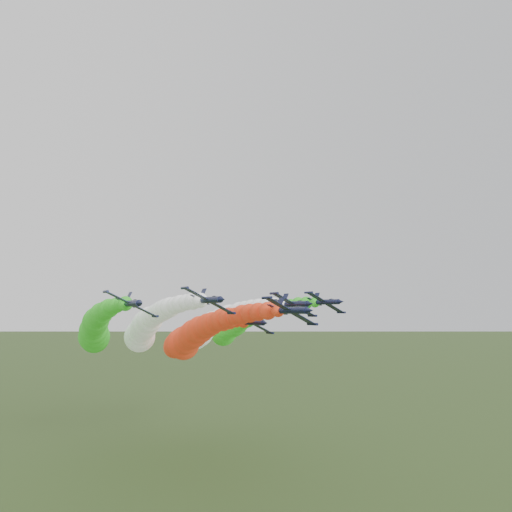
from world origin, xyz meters
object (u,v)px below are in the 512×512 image
object	(u,v)px
jet_lead	(196,335)
jet_outer_right	(237,325)
jet_inner_right	(209,327)
jet_trail	(184,339)
jet_inner_left	(146,327)
jet_outer_left	(96,329)

from	to	relation	value
jet_lead	jet_outer_right	size ratio (longest dim) A/B	1.00
jet_inner_right	jet_trail	xyz separation A→B (m)	(-2.35, 13.16, -3.96)
jet_inner_left	jet_trail	bearing A→B (deg)	37.95
jet_inner_right	jet_outer_left	xyz separation A→B (m)	(-30.02, 8.89, -0.28)
jet_trail	jet_inner_left	bearing A→B (deg)	-142.05
jet_inner_left	jet_inner_right	size ratio (longest dim) A/B	1.01
jet_inner_left	jet_trail	size ratio (longest dim) A/B	1.01
jet_lead	jet_inner_right	size ratio (longest dim) A/B	1.01
jet_trail	jet_inner_right	bearing A→B (deg)	-79.86
jet_inner_right	jet_outer_left	bearing A→B (deg)	163.51
jet_inner_left	jet_outer_right	distance (m)	33.22
jet_lead	jet_inner_left	distance (m)	15.30
jet_outer_right	jet_outer_left	bearing A→B (deg)	179.69
jet_outer_left	jet_trail	xyz separation A→B (m)	(27.67, 4.27, -3.68)
jet_outer_left	jet_inner_left	bearing A→B (deg)	-36.18
jet_inner_left	jet_outer_left	size ratio (longest dim) A/B	1.00
jet_lead	jet_outer_right	bearing A→B (deg)	41.38
jet_lead	jet_trail	xyz separation A→B (m)	(6.67, 24.47, -2.51)
jet_outer_left	jet_trail	bearing A→B (deg)	8.78
jet_lead	jet_outer_left	bearing A→B (deg)	136.11
jet_outer_left	jet_trail	distance (m)	28.24
jet_outer_right	jet_inner_right	bearing A→B (deg)	-147.60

